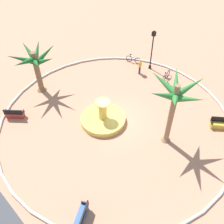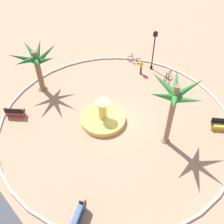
{
  "view_description": "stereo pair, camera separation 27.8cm",
  "coord_description": "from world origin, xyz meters",
  "px_view_note": "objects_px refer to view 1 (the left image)",
  "views": [
    {
      "loc": [
        -10.39,
        10.8,
        15.45
      ],
      "look_at": [
        0.21,
        0.25,
        1.0
      ],
      "focal_mm": 40.92,
      "sensor_mm": 36.0,
      "label": 1
    },
    {
      "loc": [
        -10.58,
        10.6,
        15.45
      ],
      "look_at": [
        0.21,
        0.25,
        1.0
      ],
      "focal_mm": 40.92,
      "sensor_mm": 36.0,
      "label": 2
    }
  ],
  "objects_px": {
    "bench_east": "(81,217)",
    "lamppost": "(152,47)",
    "person_cyclist_helmet": "(140,66)",
    "bench_north": "(15,114)",
    "fountain": "(103,118)",
    "bench_west": "(220,124)",
    "palm_tree_near_fountain": "(175,98)",
    "bicycle_red_frame": "(166,76)",
    "palm_tree_by_curb": "(35,62)",
    "bicycle_by_lamppost": "(133,59)"
  },
  "relations": [
    {
      "from": "bench_east",
      "to": "bench_west",
      "type": "xyz_separation_m",
      "value": [
        -2.13,
        -12.86,
        0.0
      ]
    },
    {
      "from": "bench_west",
      "to": "bench_north",
      "type": "xyz_separation_m",
      "value": [
        12.84,
        11.21,
        0.0
      ]
    },
    {
      "from": "palm_tree_by_curb",
      "to": "bicycle_by_lamppost",
      "type": "height_order",
      "value": "palm_tree_by_curb"
    },
    {
      "from": "bicycle_by_lamppost",
      "to": "bench_east",
      "type": "bearing_deg",
      "value": 121.57
    },
    {
      "from": "bench_west",
      "to": "lamppost",
      "type": "relative_size",
      "value": 0.36
    },
    {
      "from": "palm_tree_near_fountain",
      "to": "person_cyclist_helmet",
      "type": "bearing_deg",
      "value": -36.2
    },
    {
      "from": "bench_west",
      "to": "bicycle_by_lamppost",
      "type": "xyz_separation_m",
      "value": [
        11.38,
        -2.19,
        0.04
      ]
    },
    {
      "from": "bench_east",
      "to": "lamppost",
      "type": "distance_m",
      "value": 17.24
    },
    {
      "from": "bench_west",
      "to": "lamppost",
      "type": "bearing_deg",
      "value": -15.57
    },
    {
      "from": "bicycle_by_lamppost",
      "to": "lamppost",
      "type": "bearing_deg",
      "value": -167.87
    },
    {
      "from": "bench_north",
      "to": "person_cyclist_helmet",
      "type": "height_order",
      "value": "person_cyclist_helmet"
    },
    {
      "from": "bench_west",
      "to": "palm_tree_near_fountain",
      "type": "bearing_deg",
      "value": 61.08
    },
    {
      "from": "bench_east",
      "to": "lamppost",
      "type": "bearing_deg",
      "value": -64.84
    },
    {
      "from": "palm_tree_by_curb",
      "to": "bench_west",
      "type": "bearing_deg",
      "value": -152.23
    },
    {
      "from": "fountain",
      "to": "bench_north",
      "type": "bearing_deg",
      "value": 41.57
    },
    {
      "from": "bicycle_red_frame",
      "to": "bicycle_by_lamppost",
      "type": "xyz_separation_m",
      "value": [
        4.29,
        0.11,
        0.0
      ]
    },
    {
      "from": "person_cyclist_helmet",
      "to": "bench_north",
      "type": "bearing_deg",
      "value": 75.16
    },
    {
      "from": "fountain",
      "to": "bench_east",
      "type": "distance_m",
      "value": 8.36
    },
    {
      "from": "fountain",
      "to": "bench_east",
      "type": "relative_size",
      "value": 2.3
    },
    {
      "from": "bicycle_red_frame",
      "to": "lamppost",
      "type": "bearing_deg",
      "value": -7.67
    },
    {
      "from": "palm_tree_near_fountain",
      "to": "bench_west",
      "type": "xyz_separation_m",
      "value": [
        -2.31,
        -4.19,
        -3.98
      ]
    },
    {
      "from": "palm_tree_near_fountain",
      "to": "bicycle_red_frame",
      "type": "xyz_separation_m",
      "value": [
        4.77,
        -6.5,
        -3.94
      ]
    },
    {
      "from": "palm_tree_near_fountain",
      "to": "bench_north",
      "type": "bearing_deg",
      "value": 33.71
    },
    {
      "from": "bench_west",
      "to": "lamppost",
      "type": "distance_m",
      "value": 10.0
    },
    {
      "from": "bench_west",
      "to": "bench_north",
      "type": "height_order",
      "value": "same"
    },
    {
      "from": "bicycle_red_frame",
      "to": "bench_east",
      "type": "bearing_deg",
      "value": 108.1
    },
    {
      "from": "palm_tree_near_fountain",
      "to": "lamppost",
      "type": "relative_size",
      "value": 1.32
    },
    {
      "from": "palm_tree_near_fountain",
      "to": "palm_tree_by_curb",
      "type": "xyz_separation_m",
      "value": [
        12.06,
        3.38,
        -1.17
      ]
    },
    {
      "from": "fountain",
      "to": "bench_east",
      "type": "height_order",
      "value": "fountain"
    },
    {
      "from": "fountain",
      "to": "bicycle_by_lamppost",
      "type": "distance_m",
      "value": 9.4
    },
    {
      "from": "palm_tree_near_fountain",
      "to": "bench_west",
      "type": "distance_m",
      "value": 6.23
    },
    {
      "from": "bench_west",
      "to": "bench_north",
      "type": "distance_m",
      "value": 17.04
    },
    {
      "from": "lamppost",
      "to": "person_cyclist_helmet",
      "type": "xyz_separation_m",
      "value": [
        0.17,
        1.5,
        -1.57
      ]
    },
    {
      "from": "fountain",
      "to": "palm_tree_near_fountain",
      "type": "relative_size",
      "value": 0.66
    },
    {
      "from": "bench_west",
      "to": "bicycle_by_lamppost",
      "type": "height_order",
      "value": "bench_west"
    },
    {
      "from": "fountain",
      "to": "person_cyclist_helmet",
      "type": "xyz_separation_m",
      "value": [
        2.33,
        -7.37,
        0.63
      ]
    },
    {
      "from": "lamppost",
      "to": "bicycle_red_frame",
      "type": "xyz_separation_m",
      "value": [
        -2.31,
        0.31,
        -2.13
      ]
    },
    {
      "from": "fountain",
      "to": "bench_north",
      "type": "relative_size",
      "value": 2.47
    },
    {
      "from": "palm_tree_by_curb",
      "to": "bicycle_by_lamppost",
      "type": "bearing_deg",
      "value": -107.02
    },
    {
      "from": "fountain",
      "to": "bicycle_by_lamppost",
      "type": "xyz_separation_m",
      "value": [
        4.14,
        -8.44,
        0.07
      ]
    },
    {
      "from": "fountain",
      "to": "palm_tree_by_curb",
      "type": "distance_m",
      "value": 7.79
    },
    {
      "from": "bench_north",
      "to": "bicycle_by_lamppost",
      "type": "relative_size",
      "value": 0.93
    },
    {
      "from": "bench_east",
      "to": "bench_west",
      "type": "height_order",
      "value": "same"
    },
    {
      "from": "palm_tree_by_curb",
      "to": "lamppost",
      "type": "relative_size",
      "value": 1.07
    },
    {
      "from": "fountain",
      "to": "palm_tree_by_curb",
      "type": "relative_size",
      "value": 0.82
    },
    {
      "from": "person_cyclist_helmet",
      "to": "palm_tree_by_curb",
      "type": "bearing_deg",
      "value": 61.07
    },
    {
      "from": "palm_tree_near_fountain",
      "to": "person_cyclist_helmet",
      "type": "relative_size",
      "value": 3.37
    },
    {
      "from": "palm_tree_by_curb",
      "to": "bench_east",
      "type": "xyz_separation_m",
      "value": [
        -12.24,
        5.29,
        -2.81
      ]
    },
    {
      "from": "fountain",
      "to": "bicycle_red_frame",
      "type": "xyz_separation_m",
      "value": [
        -0.15,
        -8.55,
        0.07
      ]
    },
    {
      "from": "bicycle_red_frame",
      "to": "bicycle_by_lamppost",
      "type": "bearing_deg",
      "value": 1.52
    }
  ]
}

